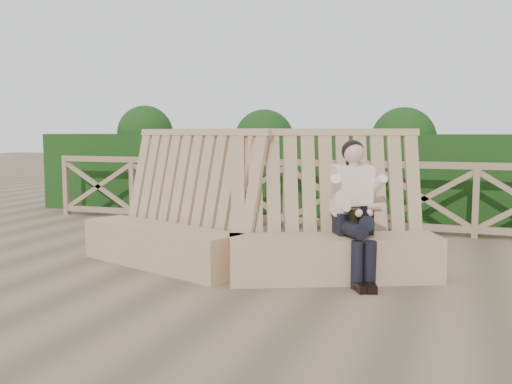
% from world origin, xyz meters
% --- Properties ---
extents(ground, '(60.00, 60.00, 0.00)m').
position_xyz_m(ground, '(0.00, 0.00, 0.00)').
color(ground, brown).
rests_on(ground, ground).
extents(bench, '(4.22, 1.55, 1.60)m').
position_xyz_m(bench, '(-0.29, 0.52, 0.40)').
color(bench, '#9D7E59').
rests_on(bench, ground).
extents(woman, '(0.65, 0.92, 1.46)m').
position_xyz_m(woman, '(0.90, 0.58, 0.78)').
color(woman, black).
rests_on(woman, ground).
extents(guardrail, '(10.10, 0.09, 1.10)m').
position_xyz_m(guardrail, '(0.00, 3.50, 0.55)').
color(guardrail, '#7D6549').
rests_on(guardrail, ground).
extents(hedge, '(12.00, 1.20, 1.50)m').
position_xyz_m(hedge, '(0.00, 4.70, 0.75)').
color(hedge, black).
rests_on(hedge, ground).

